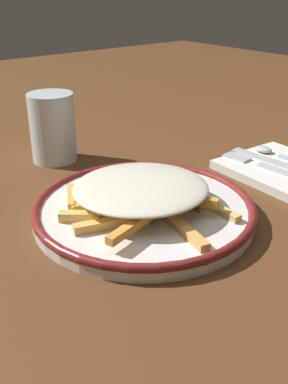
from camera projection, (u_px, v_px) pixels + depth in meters
ground_plane at (144, 217)px, 0.59m from camera, size 2.60×2.60×0.00m
plate at (144, 209)px, 0.58m from camera, size 0.29×0.29×0.02m
fries_heap at (142, 192)px, 0.57m from camera, size 0.23×0.24×0.04m
napkin at (287, 171)px, 0.71m from camera, size 0.17×0.20×0.01m
fork at (271, 168)px, 0.70m from camera, size 0.03×0.18×0.00m
spoon at (280, 155)px, 0.74m from camera, size 0.02×0.15×0.01m
water_glass at (53, 128)px, 0.75m from camera, size 0.08×0.08×0.12m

